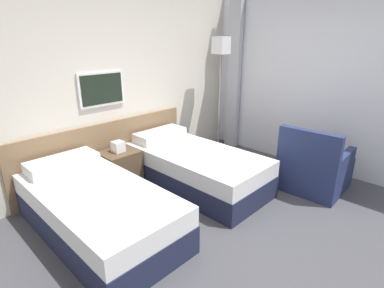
% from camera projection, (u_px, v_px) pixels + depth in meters
% --- Properties ---
extents(ground_plane, '(16.00, 16.00, 0.00)m').
position_uv_depth(ground_plane, '(257.00, 233.00, 3.12)').
color(ground_plane, '#47474C').
extents(wall_headboard, '(10.00, 0.10, 2.70)m').
position_uv_depth(wall_headboard, '(123.00, 85.00, 4.14)').
color(wall_headboard, beige).
rests_on(wall_headboard, ground_plane).
extents(wall_window, '(0.21, 4.73, 2.70)m').
position_uv_depth(wall_window, '(351.00, 83.00, 4.10)').
color(wall_window, white).
rests_on(wall_window, ground_plane).
extents(bed_near_door, '(0.97, 1.94, 0.63)m').
position_uv_depth(bed_near_door, '(97.00, 209.00, 3.08)').
color(bed_near_door, '#1E233D').
rests_on(bed_near_door, ground_plane).
extents(bed_near_window, '(0.97, 1.94, 0.63)m').
position_uv_depth(bed_near_window, '(195.00, 167.00, 4.08)').
color(bed_near_window, '#1E233D').
rests_on(bed_near_window, ground_plane).
extents(nightstand, '(0.47, 0.43, 0.64)m').
position_uv_depth(nightstand, '(120.00, 168.00, 4.04)').
color(nightstand, brown).
rests_on(nightstand, ground_plane).
extents(floor_lamp, '(0.24, 0.24, 1.95)m').
position_uv_depth(floor_lamp, '(221.00, 58.00, 4.76)').
color(floor_lamp, '#9E9993').
rests_on(floor_lamp, ground_plane).
extents(armchair, '(0.83, 0.79, 0.88)m').
position_uv_depth(armchair, '(314.00, 169.00, 3.98)').
color(armchair, navy).
rests_on(armchair, ground_plane).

